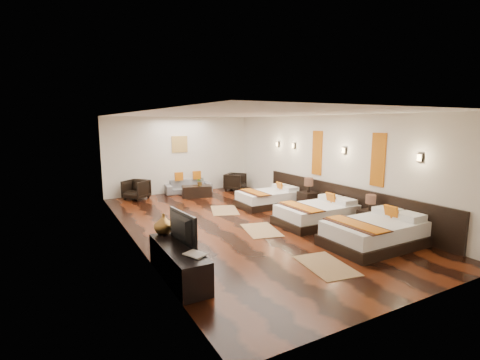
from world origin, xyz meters
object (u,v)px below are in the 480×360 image
book (190,257)px  coffee_table (197,191)px  tv_console (178,263)px  nightstand_b (308,199)px  table_plant (200,182)px  figurine (164,224)px  bed_near (375,233)px  bed_mid (317,214)px  tv (178,228)px  sofa (188,186)px  armchair_left (136,190)px  nightstand_a (370,218)px  bed_far (269,198)px  armchair_right (235,182)px

book → coffee_table: bearing=67.4°
tv_console → book: size_ratio=5.39×
nightstand_b → table_plant: nightstand_b is taller
figurine → coffee_table: 5.82m
bed_near → table_plant: bed_near is taller
bed_mid → figurine: size_ratio=5.32×
tv_console → tv: 0.57m
sofa → armchair_left: (-1.94, -0.17, 0.09)m
nightstand_a → tv: 4.93m
figurine → nightstand_a: bearing=-5.5°
figurine → table_plant: bearing=61.1°
nightstand_b → coffee_table: nightstand_b is taller
book → armchair_left: armchair_left is taller
bed_mid → nightstand_b: nightstand_b is taller
book → bed_near: bearing=0.8°
bed_near → bed_far: size_ratio=1.14×
nightstand_a → table_plant: nightstand_a is taller
bed_far → armchair_left: bed_far is taller
nightstand_a → armchair_left: 7.54m
nightstand_b → figurine: 5.28m
armchair_left → armchair_right: 3.75m
bed_near → tv_console: bed_near is taller
book → sofa: book is taller
armchair_right → table_plant: bearing=157.9°
figurine → armchair_left: size_ratio=0.52×
bed_mid → bed_near: bearing=-90.0°
nightstand_b → bed_mid: bearing=-120.5°
sofa → armchair_left: bearing=-168.6°
nightstand_a → tv_console: 4.96m
bed_near → nightstand_b: 3.19m
bed_near → bed_mid: 1.83m
bed_mid → bed_far: 2.27m
armchair_left → bed_near: bearing=-13.0°
bed_far → nightstand_b: nightstand_b is taller
bed_far → bed_near: bearing=-90.0°
bed_near → tv: 4.23m
bed_near → tv_console: (-4.20, 0.48, -0.01)m
bed_near → figurine: bearing=163.0°
bed_near → nightstand_a: 1.10m
tv_console → book: (0.00, -0.54, 0.29)m
book → figurine: (0.00, 1.34, 0.18)m
bed_near → figurine: 4.41m
bed_mid → bed_far: bearing=90.0°
bed_mid → coffee_table: (-1.50, 4.59, -0.07)m
coffee_table → figurine: bearing=-117.7°
nightstand_a → armchair_left: nightstand_a is taller
book → armchair_right: size_ratio=0.47×
nightstand_b → sofa: 4.72m
table_plant → nightstand_a: bearing=-68.9°
bed_far → coffee_table: (-1.50, 2.31, -0.05)m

